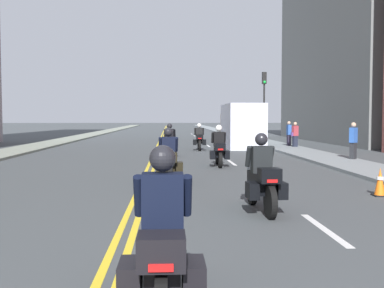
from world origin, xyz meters
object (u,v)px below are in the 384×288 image
Objects in this scene: pedestrian_1 at (295,135)px; parked_truck at (241,128)px; motorcycle_0 at (163,248)px; motorcycle_4 at (170,144)px; traffic_light_far at (264,96)px; motorcycle_1 at (262,180)px; motorcycle_5 at (199,139)px; pedestrian_0 at (289,134)px; motorcycle_3 at (219,150)px; traffic_cone_0 at (380,182)px; motorcycle_2 at (169,161)px; pedestrian_2 at (353,141)px.

parked_truck reaches higher than pedestrian_1.
motorcycle_0 is 1.01× the size of motorcycle_4.
traffic_light_far is 0.77× the size of parked_truck.
pedestrian_1 is at bearing 72.21° from motorcycle_0.
parked_truck reaches higher than motorcycle_1.
motorcycle_4 is at bearing -110.06° from motorcycle_5.
pedestrian_0 is at bearing -56.19° from traffic_light_far.
motorcycle_1 is 9.01m from motorcycle_3.
motorcycle_1 is 3.78m from traffic_cone_0.
motorcycle_4 is 1.05× the size of motorcycle_5.
motorcycle_0 is 25.63m from pedestrian_1.
motorcycle_3 reaches higher than motorcycle_1.
motorcycle_1 is at bearing -69.05° from motorcycle_2.
motorcycle_4 is 1.28× the size of pedestrian_2.
pedestrian_2 is at bearing -48.68° from motorcycle_5.
parked_truck is (-0.51, 19.14, 0.93)m from traffic_cone_0.
motorcycle_3 is 11.98m from pedestrian_1.
motorcycle_4 is 4.81m from motorcycle_5.
pedestrian_0 is 1.03× the size of pedestrian_1.
parked_truck is at bearing 91.53° from traffic_cone_0.
motorcycle_0 is 9.27m from motorcycle_2.
motorcycle_5 is 1.26× the size of pedestrian_1.
pedestrian_0 is 1.06m from pedestrian_1.
motorcycle_0 is 0.44× the size of traffic_light_far.
traffic_cone_0 is 9.39m from pedestrian_2.
motorcycle_3 is at bearing -108.63° from traffic_light_far.
traffic_light_far is at bearing 67.47° from motorcycle_2.
motorcycle_4 is 1.29× the size of pedestrian_0.
parked_truck is at bearing 71.52° from motorcycle_2.
traffic_light_far reaches higher than motorcycle_2.
traffic_light_far is (6.46, 8.57, 2.79)m from motorcycle_4.
motorcycle_5 is at bearing 85.65° from motorcycle_0.
pedestrian_1 is at bearing 2.43° from pedestrian_0.
motorcycle_2 reaches higher than motorcycle_5.
motorcycle_2 is 1.27× the size of pedestrian_0.
parked_truck reaches higher than motorcycle_4.
motorcycle_2 is 1.01× the size of motorcycle_3.
pedestrian_1 is at bearing 12.38° from motorcycle_5.
motorcycle_0 is 14.09m from motorcycle_3.
motorcycle_0 is 0.34× the size of parked_truck.
traffic_light_far is 4.13m from pedestrian_1.
pedestrian_2 is at bearing -1.99° from pedestrian_0.
motorcycle_1 is 21.31m from pedestrian_0.
traffic_cone_0 is at bearing 26.08° from motorcycle_1.
pedestrian_2 is 0.27× the size of parked_truck.
motorcycle_4 is 0.34× the size of parked_truck.
pedestrian_1 reaches higher than motorcycle_2.
motorcycle_4 is at bearing -53.05° from pedestrian_0.
pedestrian_2 is at bearing -17.43° from motorcycle_4.
parked_truck is at bearing -142.15° from traffic_light_far.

